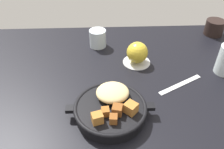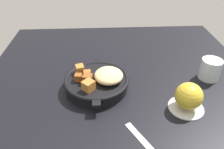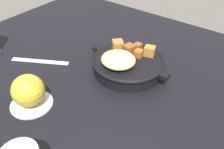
# 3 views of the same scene
# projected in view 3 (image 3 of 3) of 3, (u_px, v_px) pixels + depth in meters

# --- Properties ---
(ground_plane) EXTENTS (1.08, 0.95, 0.02)m
(ground_plane) POSITION_uv_depth(u_px,v_px,m) (100.00, 82.00, 0.69)
(ground_plane) COLOR black
(cast_iron_skillet) EXTENTS (0.25, 0.21, 0.07)m
(cast_iron_skillet) POSITION_uv_depth(u_px,v_px,m) (127.00, 63.00, 0.70)
(cast_iron_skillet) COLOR black
(cast_iron_skillet) RESTS_ON ground_plane
(saucer_plate) EXTENTS (0.10, 0.10, 0.01)m
(saucer_plate) POSITION_uv_depth(u_px,v_px,m) (32.00, 103.00, 0.60)
(saucer_plate) COLOR #B7BABF
(saucer_plate) RESTS_ON ground_plane
(red_apple) EXTENTS (0.08, 0.08, 0.08)m
(red_apple) POSITION_uv_depth(u_px,v_px,m) (28.00, 90.00, 0.58)
(red_apple) COLOR gold
(red_apple) RESTS_ON saucer_plate
(butter_knife) EXTENTS (0.16, 0.10, 0.00)m
(butter_knife) POSITION_uv_depth(u_px,v_px,m) (40.00, 61.00, 0.75)
(butter_knife) COLOR silver
(butter_knife) RESTS_ON ground_plane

